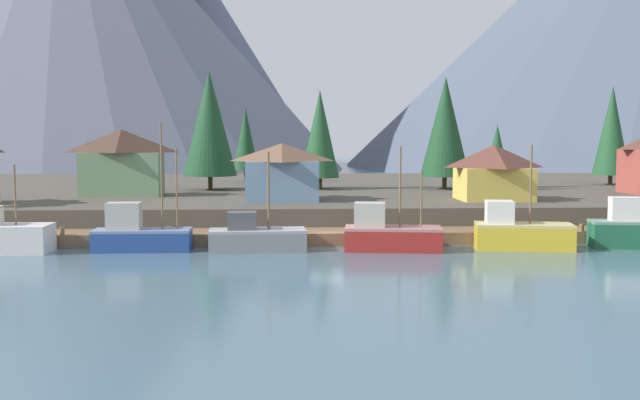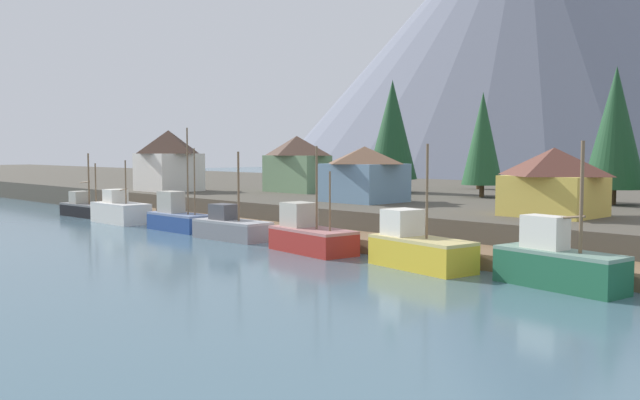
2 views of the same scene
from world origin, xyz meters
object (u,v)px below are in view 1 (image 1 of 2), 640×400
at_px(fishing_boat_green, 637,230).
at_px(house_yellow, 494,172).
at_px(fishing_boat_blue, 139,235).
at_px(conifer_back_right, 612,131).
at_px(conifer_near_left, 210,123).
at_px(conifer_back_left, 497,152).
at_px(conifer_mid_right, 445,127).
at_px(fishing_boat_red, 389,234).
at_px(conifer_mid_left, 246,139).
at_px(house_blue, 282,171).
at_px(house_green, 122,162).
at_px(fishing_boat_grey, 256,237).
at_px(conifer_near_right, 320,134).
at_px(fishing_boat_yellow, 520,232).

relative_size(fishing_boat_green, house_yellow, 1.18).
bearing_deg(fishing_boat_blue, conifer_back_right, 33.64).
height_order(conifer_near_left, conifer_back_left, conifer_near_left).
relative_size(house_yellow, conifer_mid_right, 0.54).
xyz_separation_m(fishing_boat_blue, conifer_back_right, (50.19, 33.29, 7.81)).
distance_m(fishing_boat_red, conifer_mid_left, 43.46).
bearing_deg(conifer_mid_left, conifer_back_right, -9.17).
distance_m(house_blue, conifer_mid_left, 26.98).
relative_size(house_yellow, house_green, 0.82).
relative_size(fishing_boat_grey, fishing_boat_red, 0.95).
height_order(fishing_boat_blue, fishing_boat_grey, fishing_boat_blue).
bearing_deg(fishing_boat_grey, house_blue, 79.31).
height_order(house_green, conifer_back_right, conifer_back_right).
xyz_separation_m(house_blue, conifer_mid_left, (-4.49, 26.45, 2.81)).
xyz_separation_m(conifer_near_left, conifer_near_right, (12.04, 0.15, -1.16)).
bearing_deg(house_green, conifer_near_right, 21.59).
bearing_deg(conifer_back_left, conifer_mid_right, 157.51).
bearing_deg(fishing_boat_red, house_green, 146.81).
bearing_deg(fishing_boat_grey, fishing_boat_red, -4.67).
bearing_deg(conifer_near_left, fishing_boat_grey, -78.18).
relative_size(fishing_boat_red, conifer_back_left, 1.07).
distance_m(fishing_boat_green, conifer_back_left, 26.36).
relative_size(conifer_near_right, conifer_mid_right, 0.88).
relative_size(fishing_boat_green, conifer_near_left, 0.61).
bearing_deg(fishing_boat_green, conifer_near_left, 149.44).
height_order(fishing_boat_grey, conifer_mid_right, conifer_mid_right).
bearing_deg(conifer_mid_left, conifer_near_left, -104.36).
height_order(fishing_boat_grey, conifer_back_left, conifer_back_left).
relative_size(conifer_near_right, conifer_mid_left, 1.16).
bearing_deg(house_yellow, conifer_mid_right, 96.01).
relative_size(house_blue, house_green, 0.85).
distance_m(fishing_boat_yellow, conifer_back_right, 41.13).
relative_size(fishing_boat_grey, fishing_boat_yellow, 0.93).
bearing_deg(house_green, fishing_boat_green, -25.21).
bearing_deg(house_yellow, fishing_boat_blue, -156.49).
distance_m(fishing_boat_blue, house_yellow, 33.18).
bearing_deg(fishing_boat_yellow, fishing_boat_green, 11.38).
bearing_deg(fishing_boat_blue, conifer_mid_right, 43.70).
xyz_separation_m(house_yellow, conifer_near_right, (-15.37, 14.43, 3.50)).
distance_m(fishing_boat_blue, conifer_near_right, 32.18).
distance_m(fishing_boat_yellow, fishing_boat_green, 9.11).
bearing_deg(house_yellow, conifer_back_left, 72.80).
height_order(fishing_boat_blue, conifer_near_left, conifer_near_left).
distance_m(fishing_boat_grey, house_yellow, 25.80).
bearing_deg(fishing_boat_red, conifer_back_right, 54.54).
height_order(fishing_boat_grey, conifer_back_right, conifer_back_right).
bearing_deg(house_blue, house_yellow, -2.36).
relative_size(fishing_boat_grey, conifer_mid_right, 0.59).
bearing_deg(conifer_back_right, conifer_mid_left, 170.83).
bearing_deg(house_blue, conifer_back_right, 26.05).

